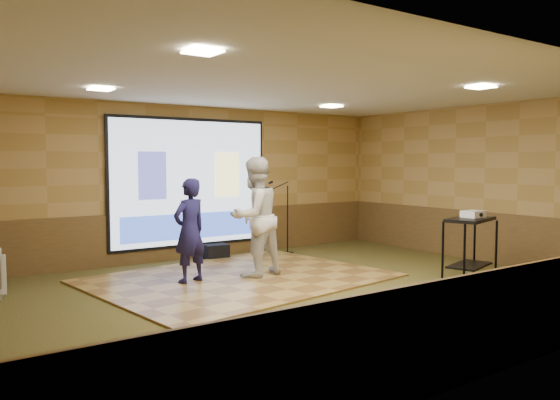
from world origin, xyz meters
TOP-DOWN VIEW (x-y plane):
  - ground at (0.00, 0.00)m, footprint 9.00×9.00m
  - room_shell at (0.00, 0.00)m, footprint 9.04×7.04m
  - wainscot_back at (0.00, 3.48)m, footprint 9.00×0.04m
  - wainscot_front at (0.00, -3.48)m, footprint 9.00×0.04m
  - wainscot_right at (4.48, 0.00)m, footprint 0.04×7.00m
  - projector_screen at (0.00, 3.44)m, footprint 3.32×0.06m
  - downlight_nw at (-2.20, 1.80)m, footprint 0.32×0.32m
  - downlight_ne at (2.20, 1.80)m, footprint 0.32×0.32m
  - downlight_sw at (-2.20, -1.50)m, footprint 0.32×0.32m
  - downlight_se at (2.20, -1.50)m, footprint 0.32×0.32m
  - dance_floor at (-0.19, 1.25)m, footprint 4.92×4.00m
  - player_left at (-1.01, 1.38)m, footprint 0.67×0.53m
  - player_right at (0.08, 1.20)m, footprint 1.07×0.90m
  - av_table at (2.78, -0.96)m, footprint 0.97×0.51m
  - projector at (2.87, -0.94)m, footprint 0.34×0.28m
  - mic_stand at (1.87, 2.86)m, footprint 0.60×0.24m
  - duffel_bag at (0.38, 3.12)m, footprint 0.48×0.34m

SIDE VIEW (x-z plane):
  - ground at x=0.00m, z-range 0.00..0.00m
  - dance_floor at x=-0.19m, z-range 0.00..0.03m
  - duffel_bag at x=0.38m, z-range 0.00..0.29m
  - wainscot_back at x=0.00m, z-range 0.00..0.95m
  - wainscot_front at x=0.00m, z-range 0.00..0.95m
  - wainscot_right at x=4.48m, z-range 0.00..0.95m
  - mic_stand at x=1.87m, z-range -0.27..1.26m
  - av_table at x=2.78m, z-range 0.21..1.23m
  - player_left at x=-1.01m, z-range 0.03..1.65m
  - player_right at x=0.08m, z-range 0.03..1.99m
  - projector at x=2.87m, z-range 1.02..1.12m
  - projector_screen at x=0.00m, z-range 0.21..2.73m
  - room_shell at x=0.00m, z-range 0.58..3.60m
  - downlight_nw at x=-2.20m, z-range 2.96..2.98m
  - downlight_ne at x=2.20m, z-range 2.96..2.98m
  - downlight_sw at x=-2.20m, z-range 2.96..2.98m
  - downlight_se at x=2.20m, z-range 2.96..2.98m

